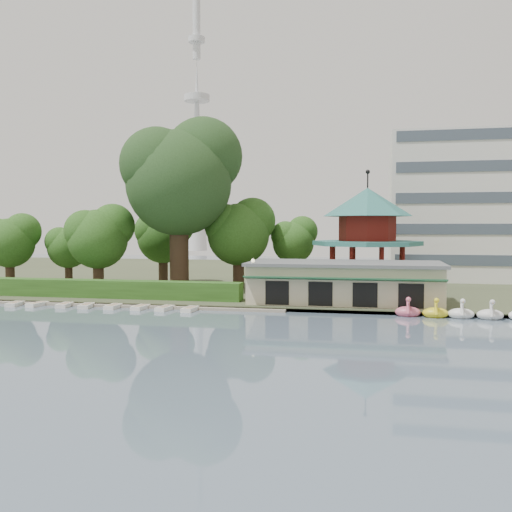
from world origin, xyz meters
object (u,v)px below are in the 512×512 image
(boathouse, at_px, (345,282))
(pavilion, at_px, (367,229))
(big_tree, at_px, (181,174))
(dock, at_px, (113,305))

(boathouse, xyz_separation_m, pavilion, (2.00, 10.03, 5.11))
(pavilion, xyz_separation_m, big_tree, (-20.84, -3.81, 6.21))
(dock, xyz_separation_m, big_tree, (3.16, 10.99, 13.57))
(boathouse, distance_m, pavilion, 11.43)
(boathouse, distance_m, big_tree, 22.84)
(boathouse, bearing_deg, pavilion, 78.72)
(boathouse, relative_size, pavilion, 1.38)
(dock, height_order, big_tree, big_tree)
(dock, height_order, boathouse, boathouse)
(pavilion, bearing_deg, big_tree, -169.65)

